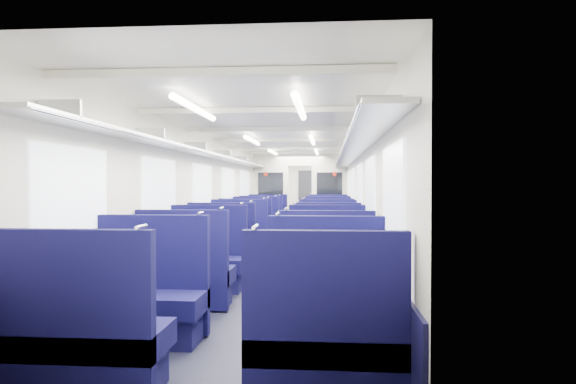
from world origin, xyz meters
The scene contains 33 objects.
floor centered at (0.00, 0.00, 0.00)m, with size 2.80×18.00×0.01m, color black.
ceiling centered at (0.00, 0.00, 2.35)m, with size 2.80×18.00×0.01m, color white.
wall_left centered at (-1.40, 0.00, 1.18)m, with size 0.02×18.00×2.35m, color silver.
dado_left centered at (-1.39, 0.00, 0.35)m, with size 0.03×17.90×0.70m, color #121038.
wall_right centered at (1.40, 0.00, 1.18)m, with size 0.02×18.00×2.35m, color silver.
dado_right centered at (1.39, 0.00, 0.35)m, with size 0.03×17.90×0.70m, color #121038.
wall_far centered at (0.00, 9.00, 1.18)m, with size 2.80×0.02×2.35m, color silver.
luggage_rack_left centered at (-1.21, 0.00, 1.97)m, with size 0.36×17.40×0.18m.
luggage_rack_right centered at (1.21, 0.00, 1.97)m, with size 0.36×17.40×0.18m.
windows centered at (0.00, -0.46, 1.42)m, with size 2.78×15.60×0.75m.
ceiling_fittings centered at (0.00, -0.26, 2.29)m, with size 2.70×16.06×0.11m.
end_door centered at (0.00, 8.94, 1.00)m, with size 0.75×0.06×2.00m, color black.
bulkhead centered at (0.00, 3.34, 1.23)m, with size 2.80×0.10×2.35m.
seat_0 centered at (-0.83, -8.40, 0.37)m, with size 1.08×0.60×1.20m.
seat_1 centered at (0.83, -8.35, 0.37)m, with size 1.08×0.60×1.20m.
seat_2 centered at (-0.83, -7.16, 0.37)m, with size 1.08×0.60×1.20m.
seat_3 centered at (0.83, -7.18, 0.37)m, with size 1.08×0.60×1.20m.
seat_4 centered at (-0.83, -5.91, 0.37)m, with size 1.08×0.60×1.20m.
seat_5 centered at (0.83, -5.95, 0.37)m, with size 1.08×0.60×1.20m.
seat_6 centered at (-0.83, -4.87, 0.37)m, with size 1.08×0.60×1.20m.
seat_7 centered at (0.83, -4.73, 0.37)m, with size 1.08×0.60×1.20m.
seat_8 centered at (-0.83, -3.74, 0.37)m, with size 1.08×0.60×1.20m.
seat_9 centered at (0.83, -3.56, 0.37)m, with size 1.08×0.60×1.20m.
seat_10 centered at (-0.83, -2.43, 0.37)m, with size 1.08×0.60×1.20m.
seat_11 centered at (0.83, -2.51, 0.37)m, with size 1.08×0.60×1.20m.
seat_12 centered at (-0.83, -1.45, 0.37)m, with size 1.08×0.60×1.20m.
seat_13 centered at (0.83, -1.34, 0.37)m, with size 1.08×0.60×1.20m.
seat_14 centered at (-0.83, -0.26, 0.37)m, with size 1.08×0.60×1.20m.
seat_15 centered at (0.83, -0.13, 0.37)m, with size 1.08×0.60×1.20m.
seat_16 centered at (-0.83, 0.94, 0.37)m, with size 1.08×0.60×1.20m.
seat_17 centered at (0.83, 1.03, 0.37)m, with size 1.08×0.60×1.20m.
seat_18 centered at (-0.83, 2.06, 0.37)m, with size 1.08×0.60×1.20m.
seat_19 centered at (0.83, 2.14, 0.37)m, with size 1.08×0.60×1.20m.
Camera 1 is at (0.85, -11.78, 1.47)m, focal length 31.72 mm.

